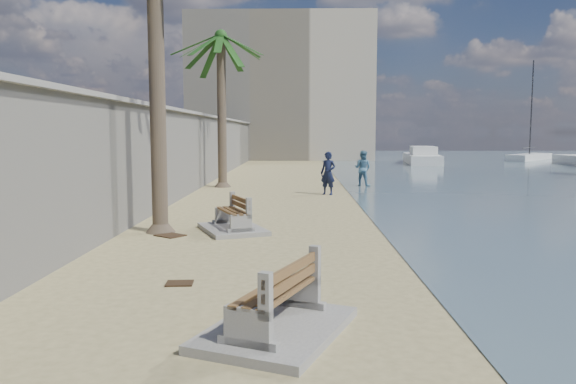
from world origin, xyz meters
name	(u,v)px	position (x,y,z in m)	size (l,w,h in m)	color
ground_plane	(317,343)	(0.00, 0.00, 0.00)	(140.00, 140.00, 0.00)	tan
seawall	(195,152)	(-5.20, 20.00, 1.75)	(0.45, 70.00, 3.50)	gray
wall_cap	(195,114)	(-5.20, 20.00, 3.55)	(0.80, 70.00, 0.12)	gray
end_building	(281,91)	(-2.00, 52.00, 7.00)	(18.00, 12.00, 14.00)	#B7AA93
bench_near	(277,303)	(-0.53, 0.33, 0.42)	(2.31, 2.72, 0.96)	gray
bench_far	(233,217)	(-2.03, 8.12, 0.40)	(2.20, 2.57, 0.91)	gray
palm_back	(221,38)	(-3.97, 20.53, 7.17)	(5.00, 5.00, 8.19)	brown
streetlight	(151,12)	(-5.10, 12.00, 6.64)	(0.28, 0.28, 5.12)	#2D2D33
person_a	(328,170)	(1.04, 17.19, 1.07)	(0.77, 0.52, 2.14)	#121832
person_b	(363,166)	(3.00, 21.28, 0.98)	(0.95, 0.73, 1.97)	teal
yacht_far	(422,159)	(10.48, 41.98, 0.35)	(9.01, 2.52, 1.50)	silver
sailboat_west	(529,157)	(22.16, 47.85, 0.31)	(6.42, 6.98, 9.61)	silver
debris_c	(170,235)	(-3.58, 7.40, 0.01)	(0.69, 0.55, 0.03)	#382616
debris_d	(180,283)	(-2.35, 2.76, 0.01)	(0.47, 0.38, 0.03)	#382616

